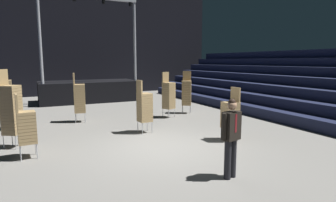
{
  "coord_description": "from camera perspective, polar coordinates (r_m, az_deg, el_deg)",
  "views": [
    {
      "loc": [
        -3.34,
        -7.26,
        2.54
      ],
      "look_at": [
        0.19,
        -0.1,
        1.4
      ],
      "focal_mm": 29.99,
      "sensor_mm": 36.0,
      "label": 1
    }
  ],
  "objects": [
    {
      "name": "man_with_tie",
      "position": [
        6.2,
        12.74,
        -6.51
      ],
      "size": [
        0.57,
        0.32,
        1.75
      ],
      "rotation": [
        0.0,
        0.0,
        3.38
      ],
      "color": "black",
      "rests_on": "ground_plane"
    },
    {
      "name": "arena_end_wall",
      "position": [
        22.55,
        -18.02,
        11.46
      ],
      "size": [
        22.0,
        0.3,
        8.0
      ],
      "primitive_type": "cube",
      "color": "black",
      "rests_on": "ground_plane"
    },
    {
      "name": "chair_stack_mid_left",
      "position": [
        9.96,
        -4.82,
        -1.12
      ],
      "size": [
        0.47,
        0.47,
        1.88
      ],
      "rotation": [
        0.0,
        0.0,
        4.79
      ],
      "color": "#B2B5BA",
      "rests_on": "ground_plane"
    },
    {
      "name": "equipment_road_case",
      "position": [
        15.78,
        -30.12,
        -0.87
      ],
      "size": [
        1.0,
        0.76,
        0.74
      ],
      "primitive_type": "cube",
      "rotation": [
        0.0,
        0.0,
        -0.19
      ],
      "color": "black",
      "rests_on": "ground_plane"
    },
    {
      "name": "chair_stack_rear_left",
      "position": [
        12.21,
        -17.56,
        0.64
      ],
      "size": [
        0.51,
        0.51,
        2.05
      ],
      "rotation": [
        0.0,
        0.0,
        4.54
      ],
      "color": "#B2B5BA",
      "rests_on": "ground_plane"
    },
    {
      "name": "bleacher_bank_right",
      "position": [
        14.36,
        28.58,
        3.3
      ],
      "size": [
        5.25,
        24.0,
        3.15
      ],
      "rotation": [
        0.0,
        0.0,
        -1.57
      ],
      "color": "#191E38",
      "rests_on": "ground_plane"
    },
    {
      "name": "chair_stack_rear_right",
      "position": [
        9.37,
        -29.26,
        -1.42
      ],
      "size": [
        0.61,
        0.61,
        2.31
      ],
      "rotation": [
        0.0,
        0.0,
        4.14
      ],
      "color": "#B2B5BA",
      "rests_on": "ground_plane"
    },
    {
      "name": "chair_stack_mid_centre",
      "position": [
        8.21,
        -26.86,
        -4.58
      ],
      "size": [
        0.47,
        0.47,
        1.71
      ],
      "rotation": [
        0.0,
        0.0,
        4.78
      ],
      "color": "#B2B5BA",
      "rests_on": "ground_plane"
    },
    {
      "name": "chair_stack_mid_right",
      "position": [
        11.98,
        -30.09,
        0.38
      ],
      "size": [
        0.45,
        0.45,
        2.31
      ],
      "rotation": [
        0.0,
        0.0,
        4.75
      ],
      "color": "#B2B5BA",
      "rests_on": "ground_plane"
    },
    {
      "name": "chair_stack_rear_centre",
      "position": [
        12.62,
        0.12,
        1.25
      ],
      "size": [
        0.58,
        0.58,
        2.05
      ],
      "rotation": [
        0.0,
        0.0,
        3.54
      ],
      "color": "#B2B5BA",
      "rests_on": "ground_plane"
    },
    {
      "name": "chair_stack_front_left",
      "position": [
        13.67,
        3.79,
        1.76
      ],
      "size": [
        0.61,
        0.61,
        2.05
      ],
      "rotation": [
        0.0,
        0.0,
        2.56
      ],
      "color": "#B2B5BA",
      "rests_on": "ground_plane"
    },
    {
      "name": "chair_stack_front_right",
      "position": [
        9.18,
        12.57,
        -2.61
      ],
      "size": [
        0.46,
        0.46,
        1.71
      ],
      "rotation": [
        0.0,
        0.0,
        1.62
      ],
      "color": "#B2B5BA",
      "rests_on": "ground_plane"
    },
    {
      "name": "stage_riser",
      "position": [
        18.58,
        -15.76,
        2.26
      ],
      "size": [
        5.94,
        2.85,
        6.3
      ],
      "color": "black",
      "rests_on": "ground_plane"
    },
    {
      "name": "ground_plane",
      "position": [
        8.4,
        -1.48,
        -9.83
      ],
      "size": [
        22.0,
        30.0,
        0.1
      ],
      "primitive_type": "cube",
      "color": "slate"
    }
  ]
}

